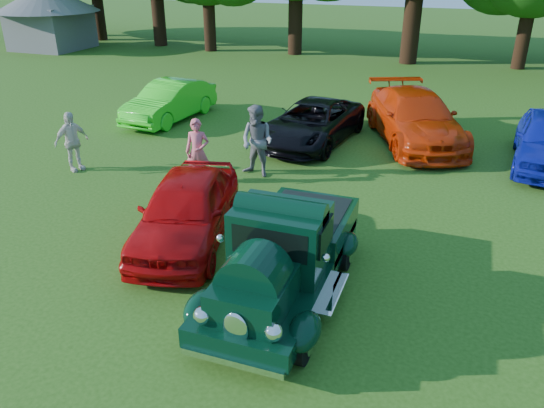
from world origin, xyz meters
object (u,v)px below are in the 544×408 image
(spectator_white, at_px, (72,142))
(gazebo, at_px, (48,10))
(back_car_black, at_px, (312,123))
(hero_pickup, at_px, (285,256))
(spectator_pink, at_px, (198,151))
(back_car_orange, at_px, (415,118))
(red_convertible, at_px, (187,209))
(spectator_grey, at_px, (257,141))
(back_car_lime, at_px, (170,101))

(spectator_white, relative_size, gazebo, 0.26)
(gazebo, bearing_deg, back_car_black, -30.81)
(back_car_black, bearing_deg, hero_pickup, -70.39)
(hero_pickup, relative_size, spectator_pink, 2.67)
(hero_pickup, relative_size, back_car_orange, 0.84)
(red_convertible, bearing_deg, spectator_white, 139.13)
(spectator_white, distance_m, gazebo, 23.18)
(gazebo, bearing_deg, spectator_grey, -37.70)
(back_car_orange, bearing_deg, red_convertible, -137.22)
(hero_pickup, distance_m, spectator_grey, 5.72)
(red_convertible, xyz_separation_m, back_car_orange, (3.73, 8.38, 0.08))
(back_car_lime, xyz_separation_m, back_car_black, (5.61, -0.72, -0.03))
(hero_pickup, bearing_deg, red_convertible, 155.15)
(red_convertible, height_order, back_car_orange, back_car_orange)
(back_car_orange, bearing_deg, spectator_grey, -152.93)
(back_car_black, height_order, back_car_orange, back_car_orange)
(back_car_lime, bearing_deg, spectator_grey, -33.37)
(spectator_pink, height_order, gazebo, gazebo)
(back_car_lime, height_order, gazebo, gazebo)
(red_convertible, xyz_separation_m, back_car_black, (0.66, 7.17, -0.06))
(spectator_pink, distance_m, spectator_grey, 1.63)
(back_car_black, height_order, spectator_grey, spectator_grey)
(spectator_pink, distance_m, spectator_white, 3.71)
(back_car_black, xyz_separation_m, spectator_white, (-5.59, -4.64, 0.18))
(spectator_grey, distance_m, spectator_white, 5.17)
(back_car_black, xyz_separation_m, spectator_grey, (-0.62, -3.23, 0.32))
(back_car_black, xyz_separation_m, gazebo, (-21.05, 12.56, 1.74))
(back_car_black, distance_m, back_car_orange, 3.30)
(spectator_grey, height_order, spectator_white, spectator_grey)
(hero_pickup, distance_m, red_convertible, 2.83)
(back_car_lime, height_order, spectator_white, spectator_white)
(back_car_black, bearing_deg, back_car_lime, 179.37)
(back_car_black, bearing_deg, spectator_pink, -107.46)
(back_car_lime, xyz_separation_m, gazebo, (-15.44, 11.83, 1.70))
(back_car_orange, distance_m, gazebo, 26.71)
(red_convertible, relative_size, back_car_orange, 0.77)
(spectator_pink, xyz_separation_m, spectator_grey, (1.28, 1.00, 0.11))
(back_car_lime, distance_m, back_car_orange, 8.70)
(back_car_orange, xyz_separation_m, spectator_pink, (-4.97, -5.44, 0.07))
(spectator_grey, bearing_deg, back_car_orange, 63.12)
(red_convertible, relative_size, back_car_black, 0.89)
(hero_pickup, xyz_separation_m, back_car_lime, (-7.53, 9.08, -0.09))
(spectator_grey, xyz_separation_m, gazebo, (-20.44, 15.79, 1.42))
(red_convertible, xyz_separation_m, spectator_grey, (0.04, 3.93, 0.26))
(hero_pickup, xyz_separation_m, back_car_orange, (1.16, 9.57, 0.02))
(back_car_black, distance_m, spectator_white, 7.27)
(spectator_pink, xyz_separation_m, spectator_white, (-3.69, -0.41, -0.03))
(hero_pickup, bearing_deg, spectator_pink, 132.78)
(red_convertible, distance_m, back_car_lime, 9.32)
(gazebo, bearing_deg, back_car_lime, -37.47)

